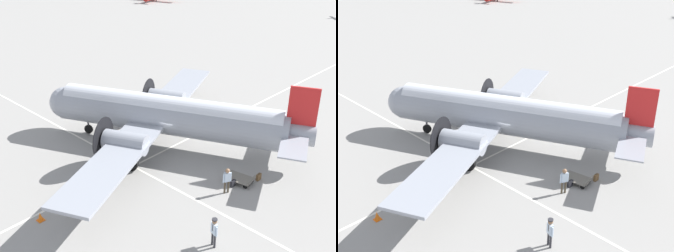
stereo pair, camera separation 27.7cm
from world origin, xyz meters
The scene contains 10 objects.
ground_plane centered at (0.00, 0.00, 0.00)m, with size 300.00×300.00×0.00m, color gray.
apron_line_eastwest centered at (0.00, -0.29, 0.00)m, with size 120.00×0.16×0.01m.
apron_line_northsouth centered at (-3.75, 0.00, 0.00)m, with size 0.16×120.00×0.01m.
airliner_main centered at (-0.17, 0.37, 2.52)m, with size 22.84×19.41×5.77m.
crew_foreground centered at (-6.19, -9.16, 1.08)m, with size 0.37×0.55×1.72m.
passenger_boarding centered at (-1.88, -6.77, 1.05)m, with size 0.55×0.33×1.72m.
suitcase_near_door centered at (-1.01, -6.64, 0.22)m, with size 0.42×0.16×0.47m.
suitcase_upright_spare centered at (0.74, -7.41, 0.22)m, with size 0.41×0.17×0.48m.
baggage_cart centered at (-0.33, -6.67, 0.28)m, with size 1.38×1.86×0.56m.
traffic_cone centered at (-11.23, -0.91, 0.24)m, with size 0.39×0.39×0.52m.
Camera 1 is at (-19.96, -19.14, 14.94)m, focal length 45.00 mm.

